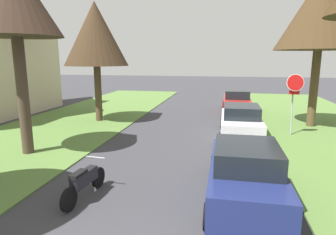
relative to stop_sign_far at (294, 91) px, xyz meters
The scene contains 7 objects.
stop_sign_far is the anchor object (origin of this frame).
street_tree_right_mid_b 4.75m from the stop_sign_far, 56.49° to the left, with size 4.53×4.53×8.09m.
street_tree_left_mid_b 11.11m from the stop_sign_far, behind, with size 3.67×3.67×6.85m.
parked_sedan_navy 7.88m from the stop_sign_far, 110.00° to the right, with size 1.94×4.40×1.57m.
parked_sedan_white 2.96m from the stop_sign_far, 162.31° to the right, with size 1.94×4.40×1.57m.
parked_sedan_red 6.64m from the stop_sign_far, 111.97° to the left, with size 1.94×4.40×1.57m.
parked_motorcycle 10.73m from the stop_sign_far, 130.53° to the right, with size 0.60×2.05×0.97m.
Camera 1 is at (1.60, -2.25, 3.73)m, focal length 31.24 mm.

